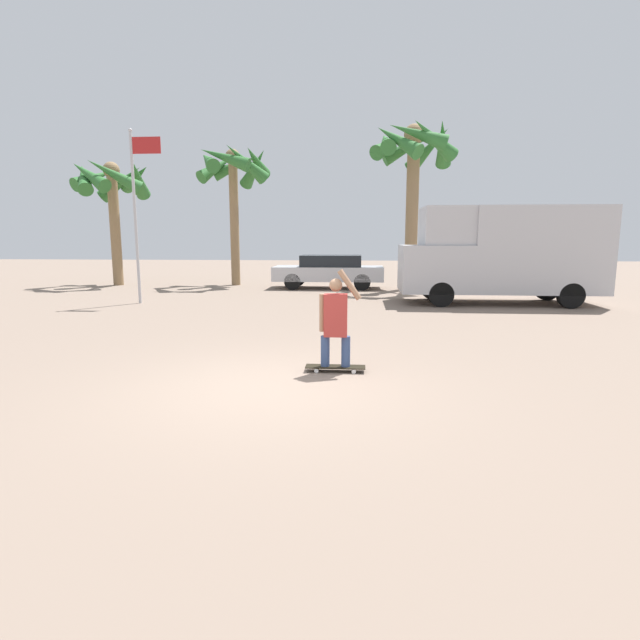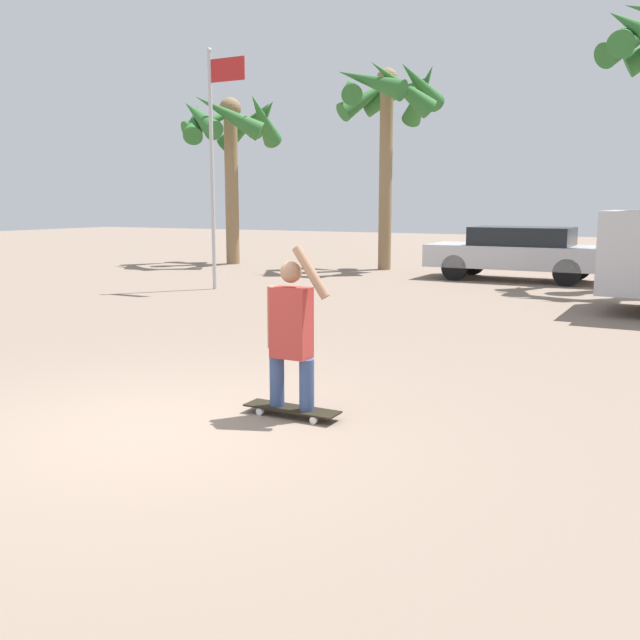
% 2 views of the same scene
% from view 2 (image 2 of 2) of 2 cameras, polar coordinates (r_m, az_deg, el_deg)
% --- Properties ---
extents(ground_plane, '(80.00, 80.00, 0.00)m').
position_cam_2_polar(ground_plane, '(6.62, -13.15, -8.52)').
color(ground_plane, gray).
extents(skateboard, '(0.95, 0.25, 0.09)m').
position_cam_2_polar(skateboard, '(6.81, -2.27, -7.14)').
color(skateboard, black).
rests_on(skateboard, ground_plane).
extents(person_skateboarder, '(0.66, 0.22, 1.54)m').
position_cam_2_polar(person_skateboarder, '(6.63, -2.32, -0.68)').
color(person_skateboarder, '#384C7A').
rests_on(person_skateboarder, skateboard).
extents(parked_car_silver, '(4.53, 1.83, 1.39)m').
position_cam_2_polar(parked_car_silver, '(19.29, 15.58, 5.30)').
color(parked_car_silver, black).
rests_on(parked_car_silver, ground_plane).
extents(palm_tree_center_background, '(3.44, 3.39, 6.06)m').
position_cam_2_polar(palm_tree_center_background, '(21.85, 5.54, 17.12)').
color(palm_tree_center_background, '#8E704C').
rests_on(palm_tree_center_background, ground_plane).
extents(palm_tree_far_left, '(3.58, 3.62, 5.50)m').
position_cam_2_polar(palm_tree_far_left, '(23.96, -7.19, 15.05)').
color(palm_tree_far_left, '#8E704C').
rests_on(palm_tree_far_left, ground_plane).
extents(flagpole, '(1.00, 0.12, 5.42)m').
position_cam_2_polar(flagpole, '(16.80, -8.44, 13.07)').
color(flagpole, '#B7B7BC').
rests_on(flagpole, ground_plane).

